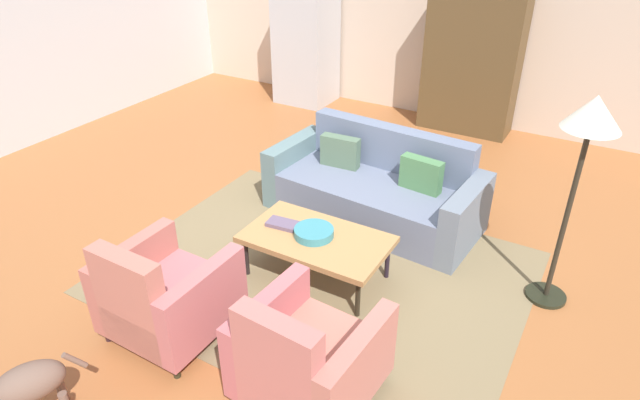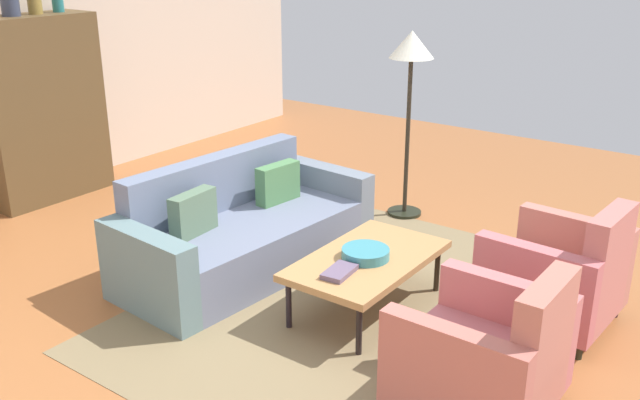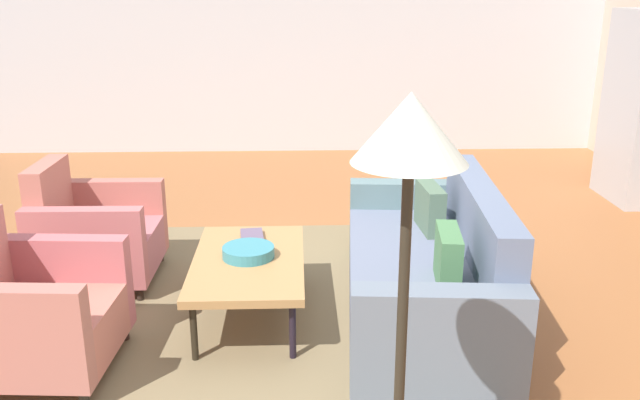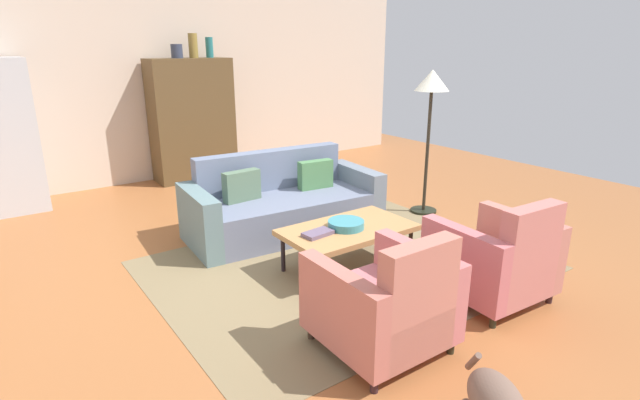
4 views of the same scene
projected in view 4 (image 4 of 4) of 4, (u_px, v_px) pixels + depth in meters
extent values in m
plane|color=#A15F32|center=(308.00, 260.00, 4.73)|extent=(10.68, 10.68, 0.00)
cube|color=beige|center=(162.00, 86.00, 7.30)|extent=(8.90, 0.12, 2.80)
cube|color=olive|center=(344.00, 265.00, 4.61)|extent=(3.40, 2.60, 0.01)
cube|color=slate|center=(285.00, 214.00, 5.36)|extent=(1.80, 1.03, 0.42)
cube|color=slate|center=(270.00, 187.00, 5.59)|extent=(1.75, 0.31, 0.86)
cube|color=slate|center=(357.00, 193.00, 5.81)|extent=(0.25, 0.91, 0.62)
cube|color=slate|center=(199.00, 222.00, 4.86)|extent=(0.25, 0.91, 0.62)
cube|color=#4A7B4B|center=(315.00, 174.00, 5.55)|extent=(0.41, 0.17, 0.32)
cube|color=#526B53|center=(242.00, 186.00, 5.11)|extent=(0.41, 0.15, 0.32)
cylinder|color=black|center=(283.00, 254.00, 4.44)|extent=(0.04, 0.04, 0.35)
cylinder|color=black|center=(371.00, 229.00, 5.03)|extent=(0.04, 0.04, 0.35)
cylinder|color=black|center=(319.00, 276.00, 4.01)|extent=(0.04, 0.04, 0.35)
cylinder|color=black|center=(410.00, 247.00, 4.60)|extent=(0.04, 0.04, 0.35)
cube|color=#AF7E4B|center=(348.00, 230.00, 4.46)|extent=(1.20, 0.70, 0.05)
cylinder|color=#3A291E|center=(311.00, 332.00, 3.46)|extent=(0.05, 0.05, 0.10)
cylinder|color=black|center=(383.00, 304.00, 3.83)|extent=(0.05, 0.05, 0.10)
cylinder|color=#321C1F|center=(374.00, 385.00, 2.93)|extent=(0.05, 0.05, 0.10)
cylinder|color=#2D2817|center=(451.00, 346.00, 3.30)|extent=(0.05, 0.05, 0.10)
cube|color=#B26469|center=(380.00, 314.00, 3.32)|extent=(0.57, 0.81, 0.30)
cube|color=#BA6C5C|center=(418.00, 303.00, 2.98)|extent=(0.56, 0.15, 0.78)
cube|color=#B9665A|center=(341.00, 312.00, 3.09)|extent=(0.13, 0.80, 0.56)
cube|color=#BC6565|center=(417.00, 283.00, 3.46)|extent=(0.13, 0.80, 0.56)
cylinder|color=#382219|center=(428.00, 284.00, 4.15)|extent=(0.05, 0.05, 0.10)
cylinder|color=#2C2821|center=(482.00, 266.00, 4.49)|extent=(0.05, 0.05, 0.10)
cylinder|color=#2C2C1B|center=(493.00, 321.00, 3.60)|extent=(0.05, 0.05, 0.10)
cylinder|color=#382021|center=(549.00, 297.00, 3.94)|extent=(0.05, 0.05, 0.10)
cube|color=#C46F5E|center=(490.00, 269.00, 3.98)|extent=(0.61, 0.83, 0.30)
cube|color=#BE6C65|center=(529.00, 256.00, 3.64)|extent=(0.57, 0.18, 0.78)
cube|color=#BE6165|center=(462.00, 264.00, 3.77)|extent=(0.17, 0.81, 0.56)
cube|color=#B86D60|center=(518.00, 245.00, 4.11)|extent=(0.17, 0.81, 0.56)
cylinder|color=teal|center=(346.00, 224.00, 4.43)|extent=(0.33, 0.33, 0.07)
cube|color=#63526A|center=(318.00, 233.00, 4.26)|extent=(0.28, 0.18, 0.03)
cube|color=brown|center=(192.00, 120.00, 7.35)|extent=(1.20, 0.50, 1.80)
cube|color=#3B3621|center=(167.00, 120.00, 7.39)|extent=(0.56, 0.01, 1.51)
cube|color=#3B231B|center=(204.00, 117.00, 7.72)|extent=(0.56, 0.01, 1.51)
cylinder|color=#31384C|center=(177.00, 51.00, 6.97)|extent=(0.17, 0.17, 0.19)
cylinder|color=olive|center=(193.00, 46.00, 7.08)|extent=(0.13, 0.13, 0.34)
cylinder|color=#236B6C|center=(209.00, 47.00, 7.23)|extent=(0.11, 0.11, 0.29)
cylinder|color=#99999E|center=(0.00, 125.00, 6.18)|extent=(0.02, 0.02, 0.70)
cylinder|color=black|center=(423.00, 210.00, 6.09)|extent=(0.32, 0.32, 0.03)
cylinder|color=#2A251C|center=(427.00, 152.00, 5.86)|extent=(0.04, 0.04, 1.45)
cone|color=silver|center=(432.00, 80.00, 5.60)|extent=(0.40, 0.40, 0.24)
cylinder|color=brown|center=(473.00, 361.00, 2.65)|extent=(0.09, 0.13, 0.17)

